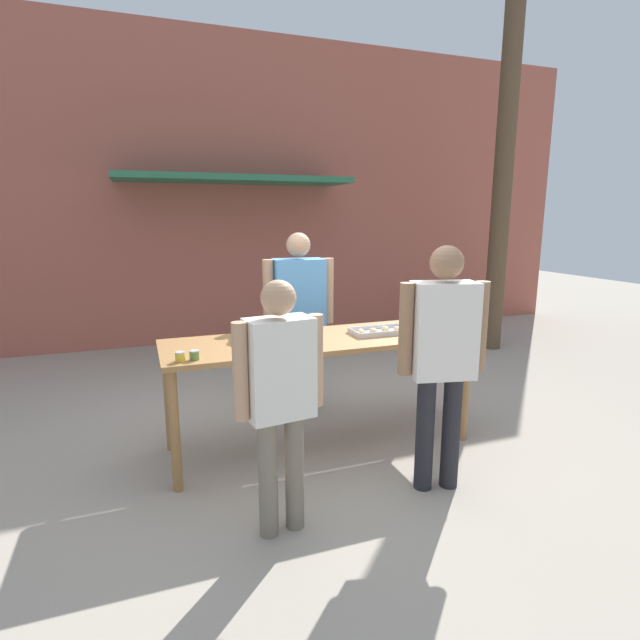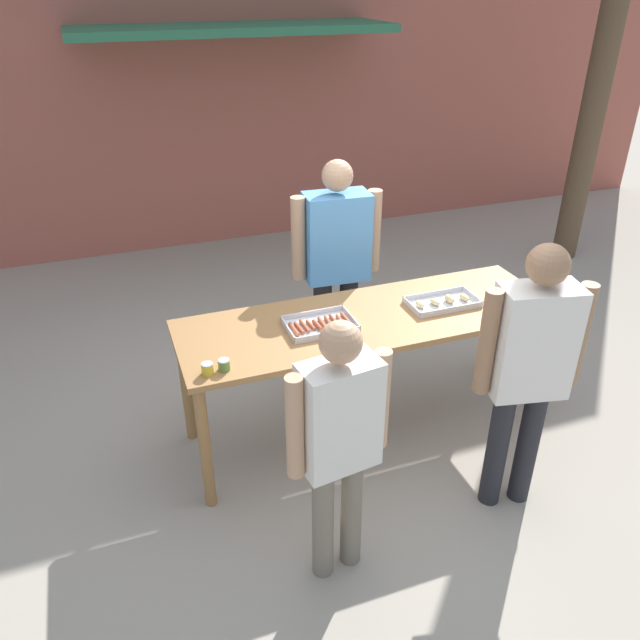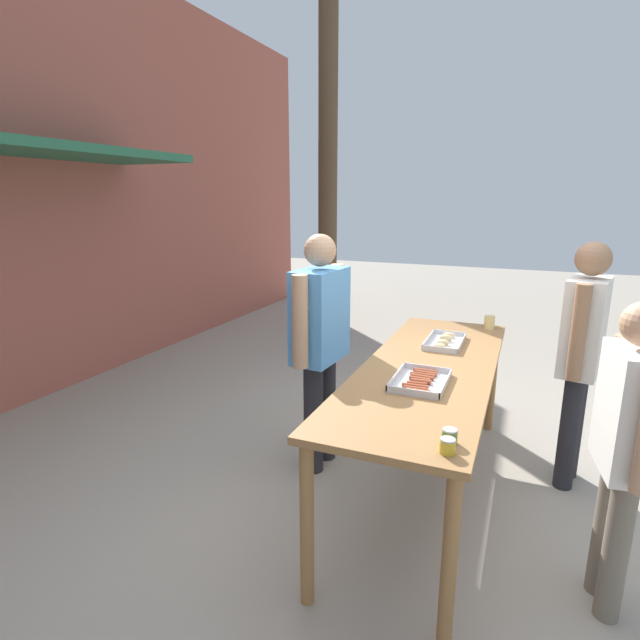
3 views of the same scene
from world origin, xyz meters
TOP-DOWN VIEW (x-y plane):
  - ground_plane at (0.00, 0.00)m, footprint 24.00×24.00m
  - building_facade_back at (0.00, 3.98)m, footprint 12.00×1.11m
  - serving_table at (0.00, 0.00)m, footprint 2.52×0.81m
  - food_tray_sausages at (-0.35, -0.02)m, footprint 0.44×0.30m
  - food_tray_buns at (0.53, -0.02)m, footprint 0.48×0.26m
  - condiment_jar_mustard at (-1.13, -0.29)m, footprint 0.07×0.07m
  - condiment_jar_ketchup at (-1.03, -0.29)m, footprint 0.07×0.07m
  - beer_cup at (1.12, -0.28)m, footprint 0.08×0.08m
  - person_server_behind_table at (0.08, 0.81)m, footprint 0.69×0.30m
  - person_customer_holding_hotdog at (-0.63, -1.03)m, footprint 0.55×0.26m
  - person_customer_with_cup at (0.54, -0.92)m, footprint 0.61×0.32m

SIDE VIEW (x-z plane):
  - ground_plane at x=0.00m, z-range 0.00..0.00m
  - serving_table at x=0.00m, z-range 0.36..1.29m
  - person_customer_holding_hotdog at x=-0.63m, z-range 0.15..1.71m
  - food_tray_sausages at x=-0.35m, z-range 0.92..0.97m
  - food_tray_buns at x=0.53m, z-range 0.92..0.98m
  - condiment_jar_mustard at x=-1.13m, z-range 0.93..1.00m
  - condiment_jar_ketchup at x=-1.03m, z-range 0.93..1.00m
  - beer_cup at x=1.12m, z-range 0.93..1.04m
  - person_customer_with_cup at x=0.54m, z-range 0.16..1.88m
  - person_server_behind_table at x=0.08m, z-range 0.16..1.91m
  - building_facade_back at x=0.00m, z-range 0.01..4.51m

